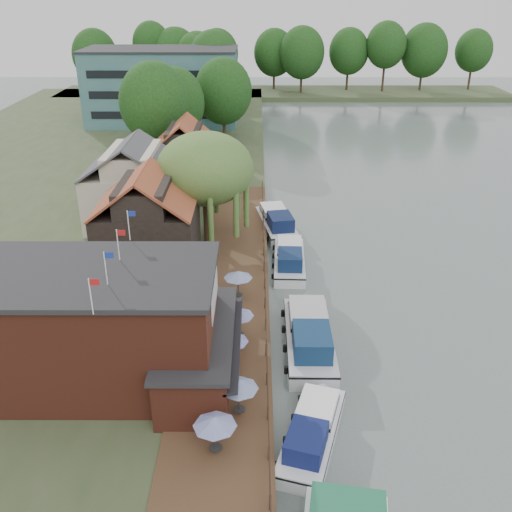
{
  "coord_description": "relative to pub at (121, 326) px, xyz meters",
  "views": [
    {
      "loc": [
        -5.9,
        -29.6,
        22.98
      ],
      "look_at": [
        -6.0,
        12.0,
        3.0
      ],
      "focal_mm": 40.0,
      "sensor_mm": 36.0,
      "label": 1
    }
  ],
  "objects": [
    {
      "name": "ground",
      "position": [
        14.0,
        1.0,
        -4.65
      ],
      "size": [
        260.0,
        260.0,
        0.0
      ],
      "primitive_type": "plane",
      "color": "slate",
      "rests_on": "ground"
    },
    {
      "name": "land_bank",
      "position": [
        -16.0,
        36.0,
        -4.15
      ],
      "size": [
        50.0,
        140.0,
        1.0
      ],
      "primitive_type": "cube",
      "color": "#384728",
      "rests_on": "ground"
    },
    {
      "name": "quay_deck",
      "position": [
        6.0,
        11.0,
        -3.6
      ],
      "size": [
        6.0,
        50.0,
        0.1
      ],
      "primitive_type": "cube",
      "color": "#47301E",
      "rests_on": "land_bank"
    },
    {
      "name": "quay_rail",
      "position": [
        8.7,
        11.5,
        -3.15
      ],
      "size": [
        0.2,
        49.0,
        1.0
      ],
      "primitive_type": null,
      "color": "black",
      "rests_on": "land_bank"
    },
    {
      "name": "pub",
      "position": [
        0.0,
        0.0,
        0.0
      ],
      "size": [
        20.0,
        11.0,
        7.3
      ],
      "primitive_type": null,
      "color": "maroon",
      "rests_on": "land_bank"
    },
    {
      "name": "hotel_block",
      "position": [
        -8.0,
        71.0,
        2.5
      ],
      "size": [
        25.4,
        12.4,
        12.3
      ],
      "primitive_type": null,
      "color": "#38666B",
      "rests_on": "land_bank"
    },
    {
      "name": "cottage_a",
      "position": [
        -1.0,
        15.0,
        0.6
      ],
      "size": [
        8.6,
        7.6,
        8.5
      ],
      "primitive_type": null,
      "color": "black",
      "rests_on": "land_bank"
    },
    {
      "name": "cottage_b",
      "position": [
        -4.0,
        25.0,
        0.6
      ],
      "size": [
        9.6,
        8.6,
        8.5
      ],
      "primitive_type": null,
      "color": "beige",
      "rests_on": "land_bank"
    },
    {
      "name": "cottage_c",
      "position": [
        0.0,
        34.0,
        0.6
      ],
      "size": [
        7.6,
        7.6,
        8.5
      ],
      "primitive_type": null,
      "color": "black",
      "rests_on": "land_bank"
    },
    {
      "name": "willow",
      "position": [
        3.5,
        20.0,
        1.56
      ],
      "size": [
        8.6,
        8.6,
        10.43
      ],
      "primitive_type": null,
      "color": "#476B2D",
      "rests_on": "land_bank"
    },
    {
      "name": "umbrella_0",
      "position": [
        5.98,
        -6.53,
        -2.36
      ],
      "size": [
        2.25,
        2.25,
        2.38
      ],
      "primitive_type": null,
      "color": "navy",
      "rests_on": "quay_deck"
    },
    {
      "name": "umbrella_1",
      "position": [
        7.1,
        -3.61,
        -2.36
      ],
      "size": [
        2.2,
        2.2,
        2.38
      ],
      "primitive_type": null,
      "color": "navy",
      "rests_on": "quay_deck"
    },
    {
      "name": "umbrella_2",
      "position": [
        6.53,
        0.92,
        -2.36
      ],
      "size": [
        2.1,
        2.1,
        2.38
      ],
      "primitive_type": null,
      "color": "#1C1D9B",
      "rests_on": "quay_deck"
    },
    {
      "name": "umbrella_3",
      "position": [
        6.84,
        3.94,
        -2.36
      ],
      "size": [
        2.1,
        2.1,
        2.38
      ],
      "primitive_type": null,
      "color": "navy",
      "rests_on": "quay_deck"
    },
    {
      "name": "umbrella_4",
      "position": [
        6.65,
        9.37,
        -2.36
      ],
      "size": [
        2.2,
        2.2,
        2.38
      ],
      "primitive_type": null,
      "color": "navy",
      "rests_on": "quay_deck"
    },
    {
      "name": "cruiser_0",
      "position": [
        11.11,
        -4.64,
        -3.59
      ],
      "size": [
        5.33,
        9.35,
        2.12
      ],
      "primitive_type": null,
      "rotation": [
        0.0,
        0.0,
        -0.29
      ],
      "color": "white",
      "rests_on": "ground"
    },
    {
      "name": "cruiser_1",
      "position": [
        11.69,
        4.41,
        -3.31
      ],
      "size": [
        3.63,
        10.94,
        2.68
      ],
      "primitive_type": null,
      "rotation": [
        0.0,
        0.0,
        -0.01
      ],
      "color": "silver",
      "rests_on": "ground"
    },
    {
      "name": "cruiser_2",
      "position": [
        10.97,
        16.91,
        -3.52
      ],
      "size": [
        3.43,
        9.55,
        2.27
      ],
      "primitive_type": null,
      "rotation": [
        0.0,
        0.0,
        -0.04
      ],
      "color": "silver",
      "rests_on": "ground"
    },
    {
      "name": "cruiser_3",
      "position": [
        10.07,
        25.27,
        -3.44
      ],
      "size": [
        4.93,
        10.42,
        2.43
      ],
      "primitive_type": null,
      "rotation": [
        0.0,
        0.0,
        0.18
      ],
      "color": "white",
      "rests_on": "ground"
    },
    {
      "name": "swan",
      "position": [
        10.79,
        -9.17,
        -4.43
      ],
      "size": [
        0.44,
        0.44,
        0.44
      ],
      "primitive_type": "sphere",
      "color": "white",
      "rests_on": "ground"
    },
    {
      "name": "bank_tree_0",
      "position": [
        -4.6,
        42.76,
        3.18
      ],
      "size": [
        8.63,
        8.63,
        13.66
      ],
      "primitive_type": null,
      "color": "#143811",
      "rests_on": "land_bank"
    },
    {
      "name": "bank_tree_1",
      "position": [
        -3.45,
        51.47,
        2.3
      ],
      "size": [
        8.52,
        8.52,
        11.91
      ],
      "primitive_type": null,
      "color": "#143811",
      "rests_on": "land_bank"
    },
    {
      "name": "bank_tree_2",
      "position": [
        3.03,
        58.25,
        2.52
      ],
      "size": [
        8.52,
        8.52,
        12.34
      ],
      "primitive_type": null,
      "color": "#143811",
      "rests_on": "land_bank"
    },
    {
      "name": "bank_tree_3",
      "position": [
        0.16,
        79.41,
        3.68
      ],
      "size": [
        8.79,
        8.79,
        14.65
      ],
      "primitive_type": null,
      "color": "#143811",
      "rests_on": "land_bank"
    },
    {
      "name": "bank_tree_4",
      "position": [
        -3.93,
        85.09,
        2.1
      ],
      "size": [
        7.78,
        7.78,
        11.51
      ],
      "primitive_type": null,
      "color": "#143811",
      "rests_on": "land_bank"
    },
    {
      "name": "bank_tree_5",
      "position": [
        -4.46,
        96.9,
        2.92
      ],
      "size": [
        8.65,
        8.65,
        13.14
      ],
      "primitive_type": null,
      "color": "#143811",
      "rests_on": "land_bank"
    }
  ]
}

